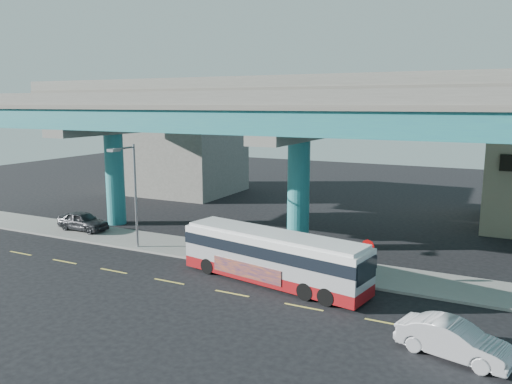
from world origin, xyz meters
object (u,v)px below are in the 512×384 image
at_px(sedan, 454,340).
at_px(parked_car, 83,221).
at_px(transit_bus, 273,255).
at_px(street_lamp, 130,181).
at_px(stop_sign, 368,252).

bearing_deg(sedan, parked_car, 88.17).
xyz_separation_m(transit_bus, sedan, (9.71, -4.36, -0.85)).
bearing_deg(transit_bus, street_lamp, -176.29).
distance_m(street_lamp, stop_sign, 15.97).
bearing_deg(parked_car, street_lamp, -107.57).
xyz_separation_m(transit_bus, stop_sign, (4.70, 2.07, 0.29)).
distance_m(parked_car, stop_sign, 22.46).
xyz_separation_m(sedan, parked_car, (-27.39, 7.97, 0.16)).
bearing_deg(sedan, stop_sign, 52.30).
bearing_deg(sedan, transit_bus, 80.21).
relative_size(transit_bus, stop_sign, 4.75).
xyz_separation_m(sedan, stop_sign, (-5.01, 6.43, 1.14)).
bearing_deg(street_lamp, parked_car, 161.40).
relative_size(transit_bus, street_lamp, 1.62).
relative_size(parked_car, stop_sign, 1.79).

